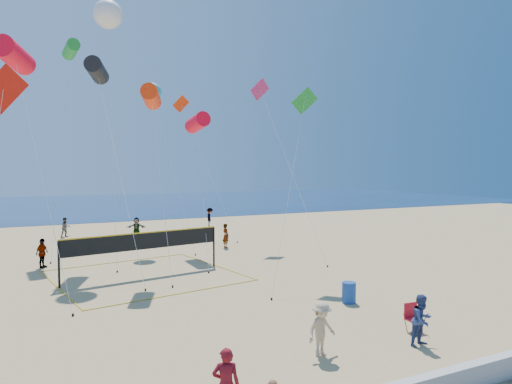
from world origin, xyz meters
name	(u,v)px	position (x,y,z in m)	size (l,w,h in m)	color
ground	(267,372)	(0.00, 0.00, 0.00)	(120.00, 120.00, 0.00)	tan
ocean	(77,205)	(0.00, 62.00, 0.01)	(140.00, 50.00, 0.03)	navy
bystander_a	(422,320)	(5.16, -0.45, 0.79)	(0.77, 0.60, 1.59)	navy
bystander_b	(322,329)	(1.93, 0.25, 0.79)	(1.02, 0.59, 1.58)	tan
far_person_0	(42,253)	(-5.26, 16.79, 0.81)	(0.95, 0.40, 1.62)	gray
far_person_1	(136,228)	(1.55, 25.35, 0.81)	(1.51, 0.48, 1.63)	gray
far_person_2	(226,236)	(6.21, 18.25, 0.83)	(0.61, 0.40, 1.67)	gray
far_person_3	(65,227)	(-3.43, 28.46, 0.77)	(0.75, 0.58, 1.53)	gray
far_person_4	(210,218)	(8.99, 29.02, 0.90)	(1.17, 0.67, 1.81)	gray
camp_chair	(413,316)	(5.84, 0.62, 0.52)	(0.54, 0.66, 1.04)	red
trash_barrel	(349,292)	(5.90, 4.15, 0.42)	(0.56, 0.56, 0.85)	navy
volleyball_net	(144,246)	(-0.59, 12.47, 1.52)	(9.67, 9.55, 2.24)	black
kite_0	(14,56)	(-6.25, 13.41, 10.67)	(2.88, 7.57, 11.36)	#FD0822
kite_1	(97,71)	(-2.01, 18.49, 11.35)	(1.74, 10.28, 12.02)	black
kite_2	(151,97)	(0.01, 13.18, 9.17)	(1.51, 4.76, 9.75)	#FF3309
kite_3	(2,99)	(-6.49, 7.96, 7.94)	(1.96, 2.49, 9.20)	red
kite_4	(303,112)	(6.93, 9.48, 8.35)	(4.74, 4.09, 9.71)	#20922E
kite_5	(263,98)	(9.49, 19.08, 10.55)	(1.71, 9.79, 12.13)	#D02E63
kite_6	(108,14)	(-1.44, 17.62, 14.49)	(2.08, 4.86, 15.33)	white
kite_7	(152,92)	(2.04, 21.62, 10.82)	(2.15, 5.83, 11.47)	#26A9C2
kite_8	(71,50)	(-3.18, 22.17, 13.31)	(2.21, 5.48, 13.87)	#20922E
kite_9	(185,113)	(6.07, 27.09, 10.16)	(2.53, 8.34, 11.76)	#FF3309
kite_10	(197,123)	(4.33, 18.57, 8.51)	(2.36, 8.24, 9.17)	#FD0822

